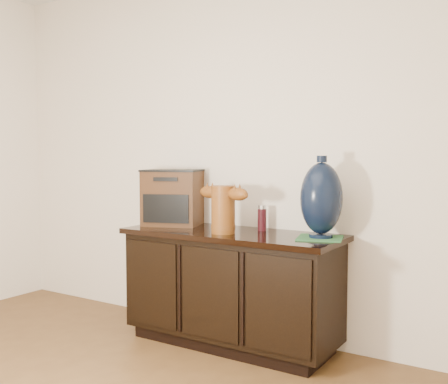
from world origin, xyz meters
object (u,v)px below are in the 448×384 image
Objects in this scene: lamp_base at (321,199)px; spray_can at (262,218)px; terracotta_vessel at (223,207)px; sideboard at (231,287)px; tv_radio at (173,197)px.

spray_can is (-0.46, 0.11, -0.16)m from lamp_base.
terracotta_vessel is at bearing -123.16° from spray_can.
lamp_base is 2.89× the size of spray_can.
lamp_base reaches higher than sideboard.
tv_radio is at bearing -173.29° from spray_can.
sideboard is at bearing -135.72° from spray_can.
spray_can is (0.15, 0.24, -0.09)m from terracotta_vessel.
terracotta_vessel reaches higher than spray_can.
lamp_base is 0.49m from spray_can.
spray_can is (0.68, 0.08, -0.11)m from tv_radio.
lamp_base is at bearing 3.71° from sideboard.
tv_radio reaches higher than terracotta_vessel.
terracotta_vessel is 0.88× the size of lamp_base.
spray_can reaches higher than sideboard.
spray_can is at bearing -12.94° from tv_radio.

